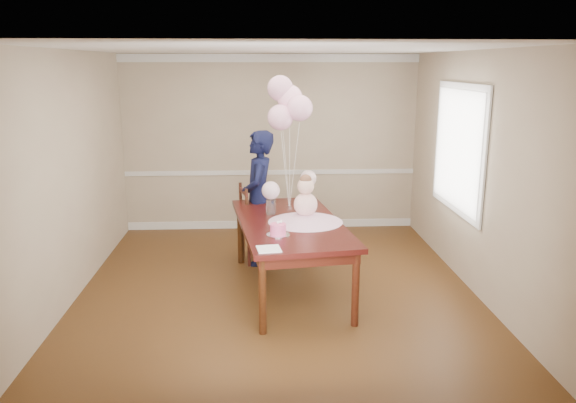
{
  "coord_description": "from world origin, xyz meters",
  "views": [
    {
      "loc": [
        -0.21,
        -6.11,
        2.55
      ],
      "look_at": [
        0.13,
        -0.03,
        1.05
      ],
      "focal_mm": 35.0,
      "sensor_mm": 36.0,
      "label": 1
    }
  ],
  "objects_px": {
    "woman": "(259,198)",
    "dining_table_top": "(290,223)",
    "birthday_cake": "(278,229)",
    "dining_chair_seat": "(259,227)"
  },
  "relations": [
    {
      "from": "dining_table_top",
      "to": "dining_chair_seat",
      "type": "distance_m",
      "value": 1.14
    },
    {
      "from": "woman",
      "to": "dining_table_top",
      "type": "bearing_deg",
      "value": 24.75
    },
    {
      "from": "birthday_cake",
      "to": "woman",
      "type": "height_order",
      "value": "woman"
    },
    {
      "from": "woman",
      "to": "birthday_cake",
      "type": "bearing_deg",
      "value": 12.3
    },
    {
      "from": "dining_table_top",
      "to": "woman",
      "type": "bearing_deg",
      "value": 102.45
    },
    {
      "from": "birthday_cake",
      "to": "dining_chair_seat",
      "type": "height_order",
      "value": "birthday_cake"
    },
    {
      "from": "dining_table_top",
      "to": "dining_chair_seat",
      "type": "bearing_deg",
      "value": 101.14
    },
    {
      "from": "dining_table_top",
      "to": "birthday_cake",
      "type": "bearing_deg",
      "value": -113.96
    },
    {
      "from": "dining_table_top",
      "to": "dining_chair_seat",
      "type": "relative_size",
      "value": 4.96
    },
    {
      "from": "birthday_cake",
      "to": "dining_chair_seat",
      "type": "distance_m",
      "value": 1.62
    }
  ]
}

